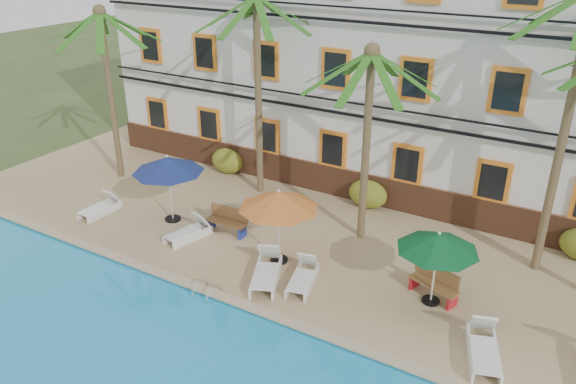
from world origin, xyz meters
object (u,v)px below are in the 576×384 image
Objects in this scene: umbrella_red at (279,200)px; lounger_d at (303,276)px; palm_a at (107,69)px; palm_d at (572,98)px; lounger_b at (189,231)px; pool_ladder at (207,294)px; palm_c at (368,116)px; bench_right at (436,282)px; palm_b at (258,67)px; lounger_e at (484,348)px; bench_left at (227,220)px; lounger_c at (266,271)px; umbrella_blue at (168,165)px; lounger_a at (100,207)px; umbrella_green at (438,242)px.

lounger_d is (1.29, -0.75, -1.88)m from umbrella_red.
palm_d reaches higher than palm_a.
pool_ladder is at bearing -41.64° from lounger_b.
palm_c reaches higher than bench_right.
umbrella_red is 3.48m from pool_ladder.
lounger_d is (4.71, -4.87, -4.75)m from palm_b.
lounger_e is at bearing -38.75° from palm_c.
palm_a is at bearing 163.74° from lounger_d.
palm_b reaches higher than lounger_b.
palm_b is 5.11× the size of bench_left.
lounger_e is at bearing -5.27° from lounger_b.
lounger_c reaches higher than bench_right.
umbrella_blue is at bearing -172.99° from bench_left.
palm_c is at bearing 27.70° from bench_left.
lounger_a is 0.91× the size of lounger_d.
palm_c reaches higher than lounger_e.
palm_b reaches higher than lounger_e.
pool_ladder is (-7.91, -6.34, -5.44)m from palm_d.
lounger_a is at bearing -176.63° from lounger_b.
lounger_c is at bearing -16.84° from umbrella_blue.
bench_left is at bearing 117.02° from pool_ladder.
palm_b is at bearing 151.91° from lounger_e.
palm_b is 10.45× the size of pool_ladder.
bench_left is (-2.52, 0.69, -1.67)m from umbrella_red.
palm_d is 12.39m from lounger_b.
lounger_a is 14.11m from lounger_e.
umbrella_blue is at bearing -23.05° from palm_a.
palm_b is 6.08m from umbrella_red.
lounger_e is (16.06, -3.63, -4.29)m from palm_a.
palm_b is 5.20m from palm_c.
palm_b reaches higher than bench_right.
umbrella_blue is at bearing 171.75° from lounger_e.
bench_right is at bearing 5.63° from lounger_a.
palm_b is at bearing 177.83° from palm_d.
palm_a reaches higher than palm_c.
palm_b is 10.52m from palm_d.
lounger_b is 3.46m from pool_ladder.
palm_a is 10.94m from pool_ladder.
umbrella_red is at bearing 72.33° from pool_ladder.
palm_a is 3.10× the size of umbrella_green.
palm_d is 5.42× the size of bench_right.
lounger_c is at bearing -144.69° from palm_d.
palm_b is at bearing 129.70° from umbrella_red.
lounger_b is 3.74m from lounger_c.
palm_b is at bearing 111.02° from pool_ladder.
lounger_b is 1.16× the size of bench_left.
lounger_a is 2.24× the size of pool_ladder.
pool_ladder is at bearing -169.66° from lounger_e.
palm_c is 5.76m from lounger_c.
lounger_d is at bearing 41.36° from pool_ladder.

